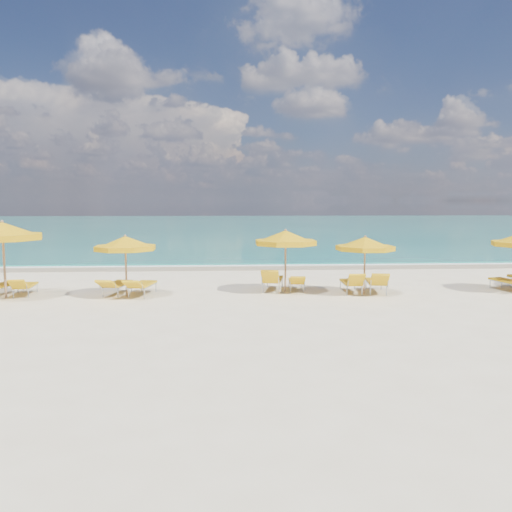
{
  "coord_description": "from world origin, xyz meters",
  "views": [
    {
      "loc": [
        -1.11,
        -17.04,
        3.26
      ],
      "look_at": [
        0.0,
        1.5,
        1.2
      ],
      "focal_mm": 35.0,
      "sensor_mm": 36.0,
      "label": 1
    }
  ],
  "objects": [
    {
      "name": "lounger_4_right",
      "position": [
        1.44,
        0.83,
        0.2
      ],
      "size": [
        0.67,
        1.68,
        0.68
      ],
      "rotation": [
        0.0,
        0.0,
        -0.08
      ],
      "color": "#A5A8AD",
      "rests_on": "ground"
    },
    {
      "name": "lounger_4_left",
      "position": [
        0.58,
        0.89,
        0.24
      ],
      "size": [
        0.99,
        1.94,
        0.91
      ],
      "rotation": [
        0.0,
        0.0,
        -0.2
      ],
      "color": "#A5A8AD",
      "rests_on": "ground"
    },
    {
      "name": "lounger_6_left",
      "position": [
        9.12,
        0.28,
        0.21
      ],
      "size": [
        0.9,
        1.79,
        0.79
      ],
      "rotation": [
        0.0,
        0.0,
        0.2
      ],
      "color": "#A5A8AD",
      "rests_on": "ground"
    },
    {
      "name": "lounger_2_right",
      "position": [
        -8.07,
        0.42,
        0.2
      ],
      "size": [
        0.67,
        1.65,
        0.72
      ],
      "rotation": [
        0.0,
        0.0,
        0.08
      ],
      "color": "#A5A8AD",
      "rests_on": "ground"
    },
    {
      "name": "foam_line",
      "position": [
        0.0,
        8.2,
        0.0
      ],
      "size": [
        120.0,
        1.2,
        0.03
      ],
      "primitive_type": "cube",
      "color": "white",
      "rests_on": "ground"
    },
    {
      "name": "umbrella_4",
      "position": [
        0.99,
        0.45,
        1.94
      ],
      "size": [
        2.94,
        2.94,
        2.28
      ],
      "rotation": [
        0.0,
        0.0,
        0.4
      ],
      "color": "#A57B52",
      "rests_on": "ground"
    },
    {
      "name": "lounger_5_left",
      "position": [
        3.32,
        0.25,
        0.22
      ],
      "size": [
        0.64,
        1.71,
        0.84
      ],
      "rotation": [
        0.0,
        0.0,
        -0.03
      ],
      "color": "#A5A8AD",
      "rests_on": "ground"
    },
    {
      "name": "lounger_2_left",
      "position": [
        -8.9,
        0.44,
        0.21
      ],
      "size": [
        0.84,
        1.79,
        0.71
      ],
      "rotation": [
        0.0,
        0.0,
        -0.17
      ],
      "color": "#A5A8AD",
      "rests_on": "ground"
    },
    {
      "name": "umbrella_3",
      "position": [
        -4.52,
        -0.02,
        1.81
      ],
      "size": [
        2.67,
        2.67,
        2.13
      ],
      "rotation": [
        0.0,
        0.0,
        -0.34
      ],
      "color": "#A57B52",
      "rests_on": "ground"
    },
    {
      "name": "whitecap_near",
      "position": [
        -6.0,
        17.0,
        0.0
      ],
      "size": [
        14.0,
        0.36,
        0.05
      ],
      "primitive_type": "cube",
      "color": "white",
      "rests_on": "ground"
    },
    {
      "name": "umbrella_5",
      "position": [
        3.69,
        -0.12,
        1.77
      ],
      "size": [
        2.62,
        2.62,
        2.07
      ],
      "rotation": [
        0.0,
        0.0,
        -0.35
      ],
      "color": "#A57B52",
      "rests_on": "ground"
    },
    {
      "name": "ocean",
      "position": [
        0.0,
        48.0,
        0.0
      ],
      "size": [
        120.0,
        80.0,
        0.3
      ],
      "primitive_type": "cube",
      "color": "#147165",
      "rests_on": "ground"
    },
    {
      "name": "wet_sand_band",
      "position": [
        0.0,
        7.4,
        0.0
      ],
      "size": [
        120.0,
        2.6,
        0.01
      ],
      "primitive_type": "cube",
      "color": "tan",
      "rests_on": "ground"
    },
    {
      "name": "lounger_5_right",
      "position": [
        4.22,
        0.21,
        0.23
      ],
      "size": [
        0.89,
        1.89,
        0.86
      ],
      "rotation": [
        0.0,
        0.0,
        -0.16
      ],
      "color": "#A5A8AD",
      "rests_on": "ground"
    },
    {
      "name": "umbrella_2",
      "position": [
        -8.53,
        -0.04,
        2.24
      ],
      "size": [
        2.77,
        2.77,
        2.62
      ],
      "rotation": [
        0.0,
        0.0,
        -0.07
      ],
      "color": "#A57B52",
      "rests_on": "ground"
    },
    {
      "name": "lounger_3_right",
      "position": [
        -4.03,
        0.2,
        0.22
      ],
      "size": [
        0.93,
        1.94,
        0.72
      ],
      "rotation": [
        0.0,
        0.0,
        -0.19
      ],
      "color": "#A5A8AD",
      "rests_on": "ground"
    },
    {
      "name": "whitecap_far",
      "position": [
        8.0,
        24.0,
        0.0
      ],
      "size": [
        18.0,
        0.3,
        0.05
      ],
      "primitive_type": "cube",
      "color": "white",
      "rests_on": "ground"
    },
    {
      "name": "lounger_3_left",
      "position": [
        -4.93,
        0.37,
        0.22
      ],
      "size": [
        0.94,
        1.92,
        0.7
      ],
      "rotation": [
        0.0,
        0.0,
        -0.2
      ],
      "color": "#A5A8AD",
      "rests_on": "ground"
    },
    {
      "name": "ground_plane",
      "position": [
        0.0,
        0.0,
        0.0
      ],
      "size": [
        120.0,
        120.0,
        0.0
      ],
      "primitive_type": "plane",
      "color": "beige"
    }
  ]
}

